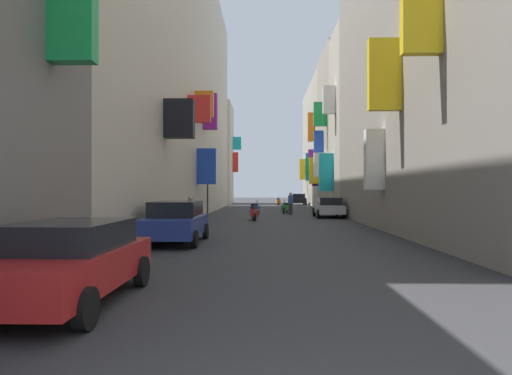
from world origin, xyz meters
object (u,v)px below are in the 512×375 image
at_px(parked_car_silver, 329,207).
at_px(traffic_light_near_corner, 208,176).
at_px(scooter_blue, 255,209).
at_px(parked_car_blue, 175,221).
at_px(scooter_green, 285,208).
at_px(pedestrian_near_left, 291,203).
at_px(parked_car_black, 298,199).
at_px(scooter_orange, 278,201).
at_px(parked_car_red, 68,260).
at_px(pedestrian_crossing, 191,215).
at_px(scooter_red, 254,213).

relative_size(parked_car_silver, traffic_light_near_corner, 0.94).
xyz_separation_m(scooter_blue, traffic_light_near_corner, (-3.39, -1.99, 2.42)).
bearing_deg(parked_car_blue, scooter_green, 75.81).
xyz_separation_m(parked_car_silver, pedestrian_near_left, (-2.43, 3.42, 0.12)).
distance_m(parked_car_black, pedestrian_near_left, 20.23).
relative_size(scooter_orange, pedestrian_near_left, 1.04).
distance_m(parked_car_blue, pedestrian_near_left, 18.62).
xyz_separation_m(parked_car_red, pedestrian_crossing, (0.19, 11.15, 0.10)).
bearing_deg(parked_car_blue, parked_car_silver, 62.03).
relative_size(parked_car_silver, pedestrian_crossing, 2.35).
xyz_separation_m(parked_car_silver, parked_car_red, (-7.80, -22.77, 0.01)).
distance_m(parked_car_silver, parked_car_blue, 16.37).
relative_size(scooter_red, scooter_green, 1.06).
distance_m(pedestrian_near_left, traffic_light_near_corner, 6.86).
distance_m(parked_car_black, pedestrian_crossing, 35.90).
relative_size(parked_car_silver, scooter_green, 2.12).
height_order(scooter_orange, pedestrian_near_left, pedestrian_near_left).
distance_m(scooter_green, scooter_orange, 17.75).
bearing_deg(parked_car_blue, parked_car_black, 78.99).
distance_m(parked_car_red, parked_car_black, 46.91).
bearing_deg(pedestrian_crossing, parked_car_black, 78.22).
relative_size(scooter_blue, pedestrian_crossing, 1.08).
bearing_deg(traffic_light_near_corner, parked_car_red, -88.15).
distance_m(scooter_blue, pedestrian_crossing, 14.94).
xyz_separation_m(parked_car_red, scooter_red, (2.70, 19.90, -0.27)).
bearing_deg(scooter_orange, scooter_green, -89.96).
xyz_separation_m(parked_car_blue, scooter_red, (2.58, 11.58, -0.32)).
height_order(parked_car_blue, scooter_green, parked_car_blue).
bearing_deg(parked_car_silver, parked_car_red, -108.91).
relative_size(scooter_green, traffic_light_near_corner, 0.44).
bearing_deg(traffic_light_near_corner, pedestrian_crossing, -85.69).
bearing_deg(pedestrian_near_left, scooter_red, -113.02).
bearing_deg(parked_car_red, scooter_orange, 83.69).
xyz_separation_m(scooter_green, scooter_orange, (-0.01, 17.75, -0.00)).
bearing_deg(scooter_red, scooter_blue, 90.79).
bearing_deg(scooter_blue, pedestrian_near_left, 6.15).
bearing_deg(scooter_blue, parked_car_silver, -31.04).
distance_m(scooter_blue, traffic_light_near_corner, 4.62).
bearing_deg(scooter_red, pedestrian_crossing, -106.03).
height_order(parked_car_black, parked_car_blue, parked_car_blue).
bearing_deg(traffic_light_near_corner, scooter_orange, 74.97).
bearing_deg(scooter_orange, parked_car_silver, -83.07).
bearing_deg(parked_car_red, scooter_red, 82.28).
height_order(scooter_blue, traffic_light_near_corner, traffic_light_near_corner).
height_order(scooter_green, pedestrian_crossing, pedestrian_crossing).
relative_size(parked_car_red, pedestrian_crossing, 2.43).
distance_m(scooter_orange, pedestrian_crossing, 34.71).
bearing_deg(pedestrian_near_left, scooter_orange, 91.00).
height_order(scooter_green, scooter_orange, same).
bearing_deg(parked_car_black, scooter_orange, -162.67).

